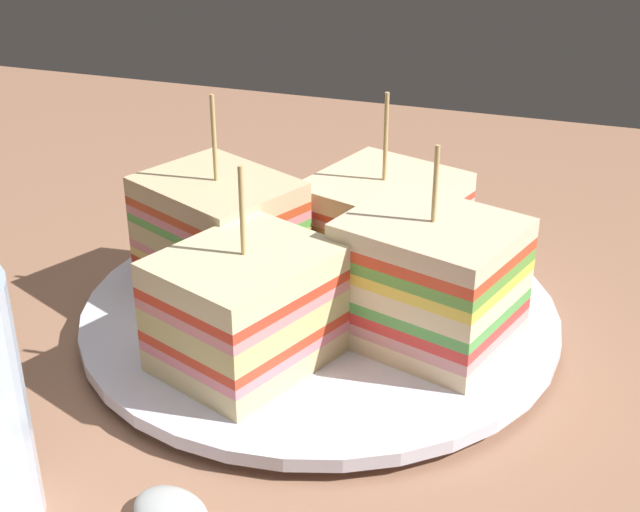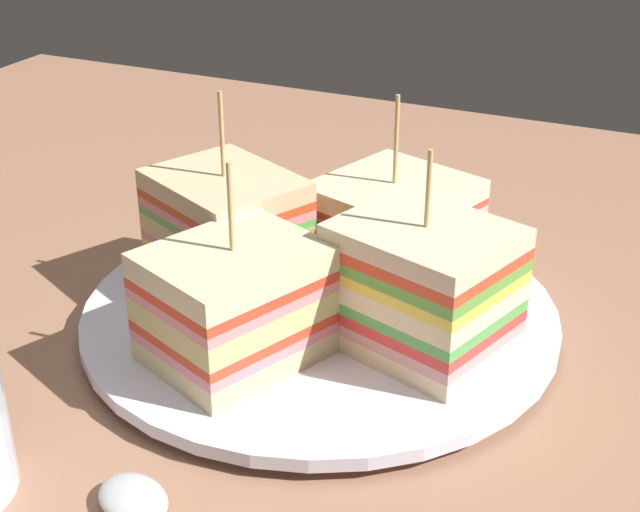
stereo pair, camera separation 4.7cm
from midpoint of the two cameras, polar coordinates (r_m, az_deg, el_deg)
The scene contains 7 objects.
ground_plane at distance 49.65cm, azimuth 2.73°, elevation -5.37°, with size 103.19×78.25×1.80cm, color #9D6E54.
plate at distance 48.79cm, azimuth 2.77°, elevation -3.73°, with size 25.09×25.09×1.25cm.
sandwich_wedge_0 at distance 51.70cm, azimuth 7.13°, elevation 1.81°, with size 9.43×9.80×10.18cm.
sandwich_wedge_1 at distance 50.11cm, azimuth -3.15°, elevation 1.70°, with size 9.84×9.07×10.74cm.
sandwich_wedge_2 at distance 43.09cm, azimuth -2.14°, elevation -3.07°, with size 8.87×9.73×9.96cm.
sandwich_wedge_3 at distance 44.33cm, azimuth 9.42°, elevation -2.00°, with size 9.52×8.60×10.18cm.
chip_pile at distance 48.43cm, azimuth 3.70°, elevation -1.48°, with size 7.66×6.85×2.94cm.
Camera 2 is at (17.53, -38.20, 25.65)cm, focal length 51.35 mm.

